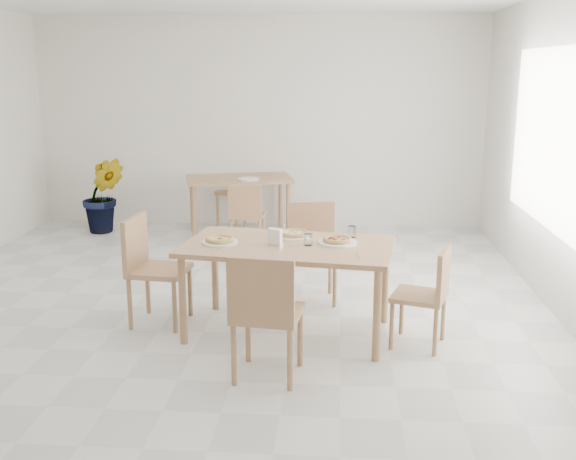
# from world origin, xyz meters

# --- Properties ---
(room) EXTENTS (7.28, 7.00, 7.00)m
(room) POSITION_xyz_m (2.98, 0.30, 1.50)
(room) COLOR silver
(room) RESTS_ON ground
(main_table) EXTENTS (1.76, 1.15, 0.75)m
(main_table) POSITION_xyz_m (0.70, -0.39, 0.68)
(main_table) COLOR tan
(main_table) RESTS_ON ground
(chair_south) EXTENTS (0.50, 0.50, 0.92)m
(chair_south) POSITION_xyz_m (0.61, -1.28, 0.53)
(chair_south) COLOR tan
(chair_south) RESTS_ON ground
(chair_north) EXTENTS (0.49, 0.49, 0.90)m
(chair_north) POSITION_xyz_m (0.85, 0.49, 0.52)
(chair_north) COLOR tan
(chair_north) RESTS_ON ground
(chair_west) EXTENTS (0.50, 0.50, 0.92)m
(chair_west) POSITION_xyz_m (-0.48, -0.24, 0.53)
(chair_west) COLOR tan
(chair_west) RESTS_ON ground
(chair_east) EXTENTS (0.49, 0.49, 0.79)m
(chair_east) POSITION_xyz_m (1.80, -0.58, 0.46)
(chair_east) COLOR tan
(chair_east) RESTS_ON ground
(plate_margherita) EXTENTS (0.29, 0.29, 0.02)m
(plate_margherita) POSITION_xyz_m (0.15, -0.41, 0.76)
(plate_margherita) COLOR white
(plate_margherita) RESTS_ON main_table
(plate_mushroom) EXTENTS (0.31, 0.31, 0.02)m
(plate_mushroom) POSITION_xyz_m (0.73, -0.16, 0.76)
(plate_mushroom) COLOR white
(plate_mushroom) RESTS_ON main_table
(plate_pepperoni) EXTENTS (0.31, 0.31, 0.02)m
(plate_pepperoni) POSITION_xyz_m (1.09, -0.34, 0.76)
(plate_pepperoni) COLOR white
(plate_pepperoni) RESTS_ON main_table
(pizza_margherita) EXTENTS (0.23, 0.23, 0.03)m
(pizza_margherita) POSITION_xyz_m (0.15, -0.41, 0.78)
(pizza_margherita) COLOR #E1BF6A
(pizza_margherita) RESTS_ON plate_margherita
(pizza_mushroom) EXTENTS (0.27, 0.27, 0.03)m
(pizza_mushroom) POSITION_xyz_m (0.73, -0.16, 0.78)
(pizza_mushroom) COLOR #E1BF6A
(pizza_mushroom) RESTS_ON plate_mushroom
(pizza_pepperoni) EXTENTS (0.31, 0.31, 0.03)m
(pizza_pepperoni) POSITION_xyz_m (1.09, -0.34, 0.78)
(pizza_pepperoni) COLOR #E1BF6A
(pizza_pepperoni) RESTS_ON plate_pepperoni
(tumbler_a) EXTENTS (0.07, 0.07, 0.09)m
(tumbler_a) POSITION_xyz_m (1.21, -0.12, 0.80)
(tumbler_a) COLOR white
(tumbler_a) RESTS_ON main_table
(tumbler_b) EXTENTS (0.07, 0.07, 0.09)m
(tumbler_b) POSITION_xyz_m (0.86, -0.41, 0.80)
(tumbler_b) COLOR white
(tumbler_b) RESTS_ON main_table
(napkin_holder) EXTENTS (0.13, 0.10, 0.13)m
(napkin_holder) POSITION_xyz_m (0.60, -0.43, 0.81)
(napkin_holder) COLOR silver
(napkin_holder) RESTS_ON main_table
(fork_a) EXTENTS (0.04, 0.17, 0.01)m
(fork_a) POSITION_xyz_m (0.17, -0.66, 0.75)
(fork_a) COLOR silver
(fork_a) RESTS_ON main_table
(fork_b) EXTENTS (0.02, 0.18, 0.01)m
(fork_b) POSITION_xyz_m (1.25, -0.68, 0.75)
(fork_b) COLOR silver
(fork_b) RESTS_ON main_table
(second_table) EXTENTS (1.47, 1.06, 0.75)m
(second_table) POSITION_xyz_m (-0.19, 2.90, 0.65)
(second_table) COLOR tan
(second_table) RESTS_ON ground
(chair_back_s) EXTENTS (0.41, 0.41, 0.79)m
(chair_back_s) POSITION_xyz_m (0.01, 2.17, 0.46)
(chair_back_s) COLOR tan
(chair_back_s) RESTS_ON ground
(chair_back_n) EXTENTS (0.45, 0.45, 0.90)m
(chair_back_n) POSITION_xyz_m (-0.36, 3.61, 0.52)
(chair_back_n) COLOR tan
(chair_back_n) RESTS_ON ground
(plate_empty) EXTENTS (0.28, 0.28, 0.02)m
(plate_empty) POSITION_xyz_m (-0.04, 2.72, 0.76)
(plate_empty) COLOR white
(plate_empty) RESTS_ON second_table
(potted_plant) EXTENTS (0.65, 0.58, 0.99)m
(potted_plant) POSITION_xyz_m (-1.97, 2.89, 0.49)
(potted_plant) COLOR #20661E
(potted_plant) RESTS_ON ground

